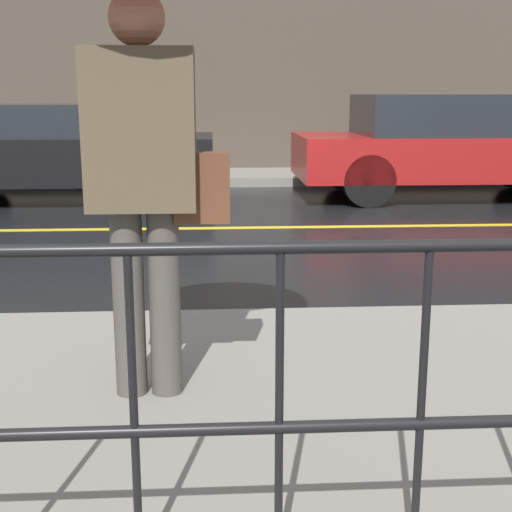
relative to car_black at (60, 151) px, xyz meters
The scene contains 7 objects.
ground_plane 3.74m from the car_black, 38.01° to the right, with size 80.00×80.00×0.00m, color black.
sidewalk_near 7.76m from the car_black, 68.02° to the right, with size 28.00×2.74×0.14m.
sidewalk_far 3.64m from the car_black, 36.25° to the left, with size 28.00×1.69×0.14m.
lane_marking 3.74m from the car_black, 38.01° to the right, with size 25.20×0.12×0.01m.
railing_foreground 8.78m from the car_black, 70.76° to the right, with size 12.00×0.04×0.95m.
car_black is the anchor object (origin of this frame).
car_red 5.50m from the car_black, ahead, with size 4.42×1.89×1.46m.
Camera 1 is at (-0.78, -7.85, 1.47)m, focal length 50.00 mm.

